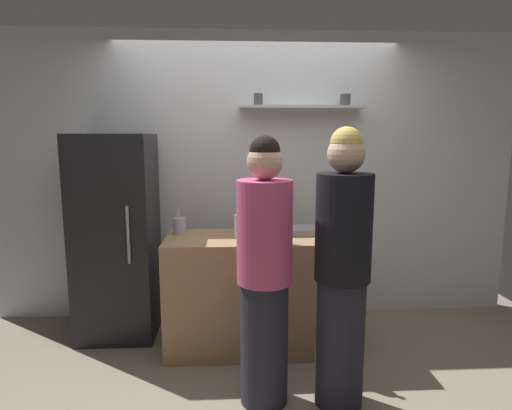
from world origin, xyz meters
The scene contains 12 objects.
ground_plane centered at (0.00, 0.00, 0.00)m, with size 5.28×5.28×0.00m, color gray.
back_wall_assembly centered at (0.00, 1.25, 1.30)m, with size 4.80×0.32×2.60m.
refrigerator centered at (-1.19, 0.85, 0.85)m, with size 0.63×0.65×1.70m.
counter centered at (-0.04, 0.54, 0.45)m, with size 1.41×0.62×0.91m, color #9E7A51.
baking_pan centered at (0.35, 0.62, 0.93)m, with size 0.34×0.24×0.05m, color gray.
utensil_holder centered at (-0.64, 0.66, 0.97)m, with size 0.10×0.10×0.22m.
wine_bottle_pale_glass centered at (-0.17, 0.50, 1.01)m, with size 0.07×0.07×0.27m.
wine_bottle_dark_glass centered at (0.16, 0.28, 1.02)m, with size 0.07×0.07×0.31m.
wine_bottle_amber_glass centered at (0.01, 0.44, 1.01)m, with size 0.08×0.08×0.28m.
water_bottle_plastic centered at (-0.07, 0.65, 1.00)m, with size 0.08×0.08×0.22m.
person_pink_top centered at (-0.02, -0.21, 0.84)m, with size 0.34×0.34×1.69m.
person_blonde centered at (0.45, -0.25, 0.87)m, with size 0.34×0.34×1.74m.
Camera 1 is at (-0.21, -2.77, 1.69)m, focal length 30.54 mm.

